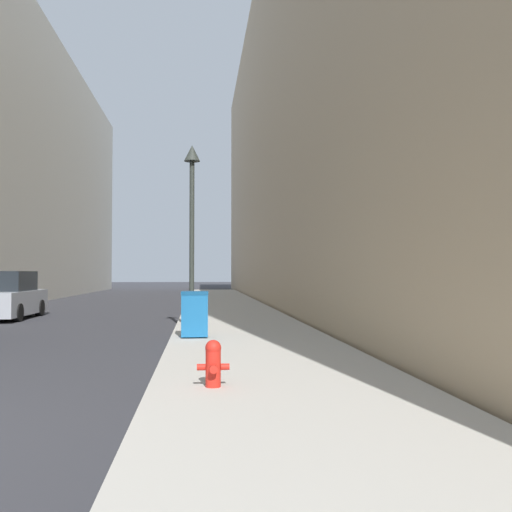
{
  "coord_description": "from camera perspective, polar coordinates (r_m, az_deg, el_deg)",
  "views": [
    {
      "loc": [
        4.61,
        -5.72,
        1.72
      ],
      "look_at": [
        6.76,
        16.17,
        2.36
      ],
      "focal_mm": 40.0,
      "sensor_mm": 36.0,
      "label": 1
    }
  ],
  "objects": [
    {
      "name": "lamppost",
      "position": [
        16.53,
        -6.43,
        4.8
      ],
      "size": [
        0.46,
        0.46,
        5.26
      ],
      "color": "#2D332D",
      "rests_on": "sidewalk_right"
    },
    {
      "name": "building_right_stone",
      "position": [
        34.06,
        10.74,
        12.21
      ],
      "size": [
        12.0,
        60.0,
        19.76
      ],
      "color": "tan",
      "rests_on": "ground"
    },
    {
      "name": "fire_hydrant",
      "position": [
        8.06,
        -4.3,
        -10.56
      ],
      "size": [
        0.45,
        0.34,
        0.65
      ],
      "color": "red",
      "rests_on": "sidewalk_right"
    },
    {
      "name": "sidewalk_right",
      "position": [
        23.81,
        -2.57,
        -5.65
      ],
      "size": [
        3.96,
        60.0,
        0.13
      ],
      "color": "#B7B2A8",
      "rests_on": "ground"
    },
    {
      "name": "trash_bin",
      "position": [
        14.15,
        -6.15,
        -5.75
      ],
      "size": [
        0.66,
        0.68,
        1.13
      ],
      "color": "#19609E",
      "rests_on": "sidewalk_right"
    },
    {
      "name": "parked_sedan_near",
      "position": [
        23.21,
        -23.74,
        -3.79
      ],
      "size": [
        1.95,
        4.57,
        1.78
      ],
      "color": "#A3A8B2",
      "rests_on": "ground"
    }
  ]
}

